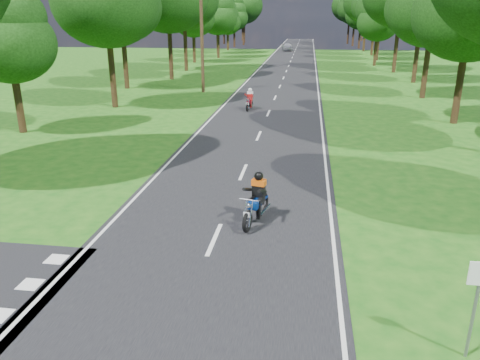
# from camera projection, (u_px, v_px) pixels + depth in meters

# --- Properties ---
(ground) EXTENTS (160.00, 160.00, 0.00)m
(ground) POSITION_uv_depth(u_px,v_px,m) (198.00, 277.00, 11.22)
(ground) COLOR #165212
(ground) RESTS_ON ground
(main_road) EXTENTS (7.00, 140.00, 0.02)m
(main_road) POSITION_uv_depth(u_px,v_px,m) (289.00, 66.00, 57.89)
(main_road) COLOR black
(main_road) RESTS_ON ground
(road_markings) EXTENTS (7.40, 140.00, 0.01)m
(road_markings) POSITION_uv_depth(u_px,v_px,m) (287.00, 67.00, 56.16)
(road_markings) COLOR silver
(road_markings) RESTS_ON main_road
(telegraph_pole) EXTENTS (1.20, 0.26, 8.00)m
(telegraph_pole) POSITION_uv_depth(u_px,v_px,m) (202.00, 40.00, 36.80)
(telegraph_pole) COLOR #382616
(telegraph_pole) RESTS_ON ground
(road_sign) EXTENTS (0.45, 0.07, 2.00)m
(road_sign) POSITION_uv_depth(u_px,v_px,m) (478.00, 294.00, 8.17)
(road_sign) COLOR slate
(road_sign) RESTS_ON ground
(rider_near_blue) EXTENTS (1.01, 1.93, 1.53)m
(rider_near_blue) POSITION_uv_depth(u_px,v_px,m) (256.00, 198.00, 13.95)
(rider_near_blue) COLOR navy
(rider_near_blue) RESTS_ON main_road
(rider_far_red) EXTENTS (0.67, 1.71, 1.40)m
(rider_far_red) POSITION_uv_depth(u_px,v_px,m) (249.00, 99.00, 30.84)
(rider_far_red) COLOR maroon
(rider_far_red) RESTS_ON main_road
(distant_car) EXTENTS (2.13, 4.20, 1.37)m
(distant_car) POSITION_uv_depth(u_px,v_px,m) (287.00, 47.00, 81.92)
(distant_car) COLOR #ACAEB3
(distant_car) RESTS_ON main_road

